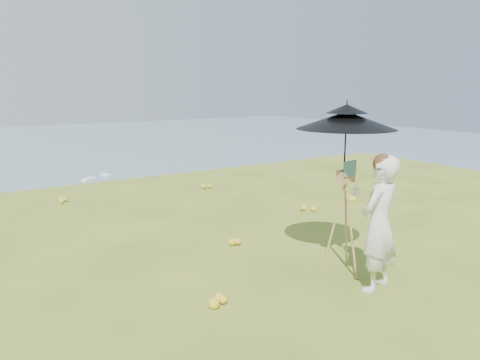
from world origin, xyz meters
TOP-DOWN VIEW (x-y plane):
  - ground at (0.00, 0.00)m, footprint 14.00×14.00m
  - shoreline_tier at (0.00, 75.00)m, footprint 170.00×28.00m
  - slope_trees at (0.00, 35.00)m, footprint 110.00×50.00m
  - wildflowers at (0.00, 0.25)m, footprint 10.00×10.50m
  - painter at (-1.94, -1.31)m, footprint 0.68×0.53m
  - field_easel at (-1.90, -0.70)m, footprint 0.65×0.65m
  - sun_umbrella at (-1.90, -0.67)m, footprint 1.51×1.51m
  - painter_cap at (-1.94, -1.31)m, footprint 0.21×0.26m

SIDE VIEW (x-z plane):
  - shoreline_tier at x=0.00m, z-range -40.00..-32.00m
  - slope_trees at x=0.00m, z-range -18.00..-12.00m
  - ground at x=0.00m, z-range 0.00..0.00m
  - wildflowers at x=0.00m, z-range 0.00..0.12m
  - field_easel at x=-1.90m, z-range 0.00..1.51m
  - painter at x=-1.94m, z-range 0.00..1.65m
  - painter_cap at x=-1.94m, z-range 1.56..1.66m
  - sun_umbrella at x=-1.90m, z-range 1.24..2.26m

